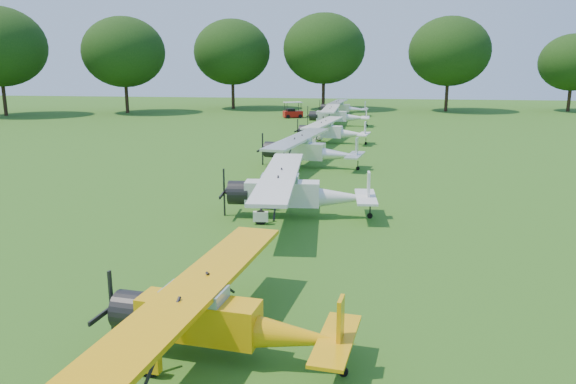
# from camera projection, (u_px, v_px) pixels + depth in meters

# --- Properties ---
(ground) EXTENTS (160.00, 160.00, 0.00)m
(ground) POSITION_uv_depth(u_px,v_px,m) (274.00, 231.00, 22.38)
(ground) COLOR #275415
(ground) RESTS_ON ground
(tree_belt) EXTENTS (137.36, 130.27, 14.52)m
(tree_belt) POSITION_uv_depth(u_px,v_px,m) (371.00, 21.00, 20.23)
(tree_belt) COLOR black
(tree_belt) RESTS_ON ground
(aircraft_2) EXTENTS (5.94, 9.43, 1.85)m
(aircraft_2) POSITION_uv_depth(u_px,v_px,m) (217.00, 314.00, 12.63)
(aircraft_2) COLOR #E6A209
(aircraft_2) RESTS_ON ground
(aircraft_3) EXTENTS (6.69, 10.65, 2.10)m
(aircraft_3) POSITION_uv_depth(u_px,v_px,m) (294.00, 190.00, 24.18)
(aircraft_3) COLOR silver
(aircraft_3) RESTS_ON ground
(aircraft_4) EXTENTS (6.66, 10.55, 2.07)m
(aircraft_4) POSITION_uv_depth(u_px,v_px,m) (307.00, 148.00, 35.47)
(aircraft_4) COLOR white
(aircraft_4) RESTS_ON ground
(aircraft_5) EXTENTS (6.10, 9.66, 1.90)m
(aircraft_5) POSITION_uv_depth(u_px,v_px,m) (330.00, 130.00, 45.88)
(aircraft_5) COLOR silver
(aircraft_5) RESTS_ON ground
(aircraft_6) EXTENTS (6.45, 10.25, 2.03)m
(aircraft_6) POSITION_uv_depth(u_px,v_px,m) (336.00, 115.00, 57.85)
(aircraft_6) COLOR silver
(aircraft_6) RESTS_ON ground
(aircraft_7) EXTENTS (6.00, 9.55, 1.87)m
(aircraft_7) POSITION_uv_depth(u_px,v_px,m) (342.00, 107.00, 68.43)
(aircraft_7) COLOR white
(aircraft_7) RESTS_ON ground
(golf_cart) EXTENTS (2.48, 2.01, 1.85)m
(golf_cart) POSITION_uv_depth(u_px,v_px,m) (292.00, 113.00, 66.21)
(golf_cart) COLOR #B1100C
(golf_cart) RESTS_ON ground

